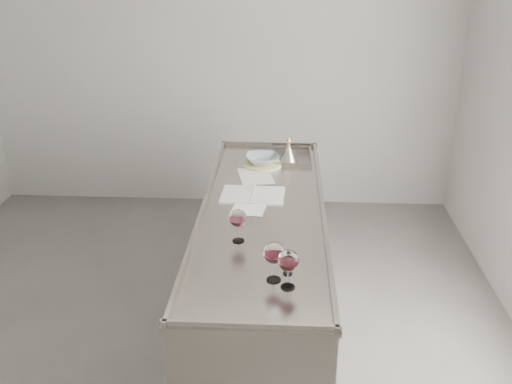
# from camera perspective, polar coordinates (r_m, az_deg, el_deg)

# --- Properties ---
(room_shell) EXTENTS (4.54, 5.04, 2.84)m
(room_shell) POSITION_cam_1_polar(r_m,az_deg,el_deg) (3.11, -8.81, 3.86)
(room_shell) COLOR #4F4D4A
(room_shell) RESTS_ON ground
(counter) EXTENTS (0.77, 2.42, 0.97)m
(counter) POSITION_cam_1_polar(r_m,az_deg,el_deg) (3.72, 0.63, -8.22)
(counter) COLOR gray
(counter) RESTS_ON ground
(wine_glass_left) EXTENTS (0.10, 0.10, 0.19)m
(wine_glass_left) POSITION_cam_1_polar(r_m,az_deg,el_deg) (3.07, -1.80, -2.72)
(wine_glass_left) COLOR white
(wine_glass_left) RESTS_ON counter
(wine_glass_middle) EXTENTS (0.10, 0.10, 0.20)m
(wine_glass_middle) POSITION_cam_1_polar(r_m,az_deg,el_deg) (2.72, 1.83, -6.22)
(wine_glass_middle) COLOR white
(wine_glass_middle) RESTS_ON counter
(wine_glass_right) EXTENTS (0.10, 0.10, 0.20)m
(wine_glass_right) POSITION_cam_1_polar(r_m,az_deg,el_deg) (2.67, 3.26, -6.96)
(wine_glass_right) COLOR white
(wine_glass_right) RESTS_ON counter
(wine_glass_small) EXTENTS (0.06, 0.06, 0.13)m
(wine_glass_small) POSITION_cam_1_polar(r_m,az_deg,el_deg) (2.80, 3.22, -6.62)
(wine_glass_small) COLOR white
(wine_glass_small) RESTS_ON counter
(notebook) EXTENTS (0.41, 0.30, 0.02)m
(notebook) POSITION_cam_1_polar(r_m,az_deg,el_deg) (3.68, -0.32, -0.28)
(notebook) COLOR white
(notebook) RESTS_ON counter
(loose_paper_top) EXTENTS (0.29, 0.36, 0.00)m
(loose_paper_top) POSITION_cam_1_polar(r_m,az_deg,el_deg) (3.99, -0.03, 1.63)
(loose_paper_top) COLOR silver
(loose_paper_top) RESTS_ON counter
(loose_paper_under) EXTENTS (0.23, 0.31, 0.00)m
(loose_paper_under) POSITION_cam_1_polar(r_m,az_deg,el_deg) (3.53, -0.60, -1.37)
(loose_paper_under) COLOR white
(loose_paper_under) RESTS_ON counter
(trivet) EXTENTS (0.31, 0.31, 0.02)m
(trivet) POSITION_cam_1_polar(r_m,az_deg,el_deg) (4.19, 0.64, 2.80)
(trivet) COLOR #D4CC89
(trivet) RESTS_ON counter
(ceramic_bowl) EXTENTS (0.27, 0.27, 0.06)m
(ceramic_bowl) POSITION_cam_1_polar(r_m,az_deg,el_deg) (4.17, 0.64, 3.31)
(ceramic_bowl) COLOR #85969B
(ceramic_bowl) RESTS_ON trivet
(wine_funnel) EXTENTS (0.15, 0.15, 0.21)m
(wine_funnel) POSITION_cam_1_polar(r_m,az_deg,el_deg) (4.22, 3.27, 3.74)
(wine_funnel) COLOR #B0A99D
(wine_funnel) RESTS_ON counter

